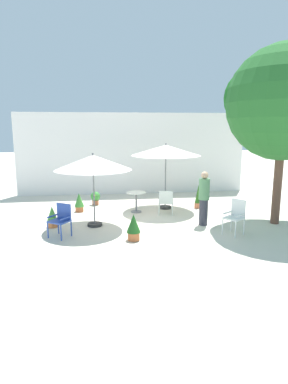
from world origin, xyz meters
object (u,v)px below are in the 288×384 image
patio_chair_2 (166,201)px  potted_plant_3 (95,197)px  patio_umbrella_0 (93,163)px  patio_chair_0 (61,218)px  potted_plant_1 (79,202)px  cafe_table_0 (136,198)px  potted_plant_2 (134,227)px  standing_person (204,198)px  potted_plant_4 (198,197)px  potted_plant_0 (52,216)px  patio_chair_1 (236,215)px  patio_umbrella_1 (166,151)px  shade_tree (285,102)px

patio_chair_2 → potted_plant_3: size_ratio=1.65×
patio_umbrella_0 → patio_chair_0: 1.84m
potted_plant_3 → potted_plant_1: bearing=-119.0°
cafe_table_0 → patio_chair_2: size_ratio=0.85×
potted_plant_2 → potted_plant_3: size_ratio=1.38×
standing_person → potted_plant_4: bearing=77.7°
potted_plant_2 → potted_plant_0: bearing=147.5°
potted_plant_1 → potted_plant_2: bearing=-63.1°
patio_chair_1 → potted_plant_4: size_ratio=1.13×
potted_plant_1 → patio_chair_0: bearing=-96.5°
patio_chair_1 → patio_chair_2: patio_chair_1 is taller
patio_umbrella_1 → potted_plant_4: patio_umbrella_1 is taller
potted_plant_3 → potted_plant_4: (3.75, -0.97, 0.13)m
patio_umbrella_1 → potted_plant_1: (-3.08, -0.09, -1.75)m
potted_plant_0 → potted_plant_1: 1.85m
shade_tree → patio_chair_0: shade_tree is taller
standing_person → patio_chair_1: bearing=-57.4°
patio_umbrella_0 → patio_chair_1: bearing=-18.0°
patio_chair_0 → potted_plant_0: size_ratio=1.40×
potted_plant_1 → standing_person: size_ratio=0.41×
shade_tree → potted_plant_4: shade_tree is taller
patio_umbrella_0 → standing_person: (3.27, -0.31, -1.06)m
shade_tree → cafe_table_0: bearing=156.2°
patio_chair_1 → potted_plant_0: patio_chair_1 is taller
patio_umbrella_0 → patio_umbrella_1: 3.12m
patio_chair_0 → potted_plant_3: (0.84, 3.59, -0.24)m
potted_plant_3 → patio_chair_2: bearing=-36.2°
cafe_table_0 → standing_person: (1.86, -1.76, 0.35)m
potted_plant_0 → potted_plant_3: potted_plant_0 is taller
patio_umbrella_1 → potted_plant_0: patio_umbrella_1 is taller
patio_umbrella_0 → patio_chair_0: bearing=-135.3°
patio_umbrella_1 → patio_chair_0: size_ratio=2.76×
patio_umbrella_0 → patio_chair_1: patio_umbrella_0 is taller
potted_plant_0 → potted_plant_4: (4.96, 1.73, 0.08)m
patio_umbrella_0 → potted_plant_4: bearing=25.4°
potted_plant_0 → patio_umbrella_0: bearing=-1.6°
patio_chair_0 → potted_plant_3: bearing=76.9°
patio_chair_0 → patio_chair_2: size_ratio=1.06×
patio_umbrella_0 → patio_chair_1: (3.88, -1.26, -1.35)m
patio_chair_1 → patio_umbrella_1: bearing=113.8°
potted_plant_2 → potted_plant_4: 4.16m
potted_plant_1 → potted_plant_2: potted_plant_2 is taller
patio_umbrella_1 → potted_plant_4: (1.21, -0.08, -1.69)m
patio_chair_0 → potted_plant_2: patio_chair_0 is taller
shade_tree → potted_plant_4: (-1.86, 2.15, -3.21)m
patio_chair_2 → potted_plant_0: bearing=-165.3°
patio_chair_0 → patio_chair_1: patio_chair_1 is taller
patio_umbrella_1 → potted_plant_0: (-3.75, -1.81, -1.77)m
patio_umbrella_1 → potted_plant_2: (-1.47, -3.26, -1.73)m
potted_plant_4 → patio_umbrella_1: bearing=176.3°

